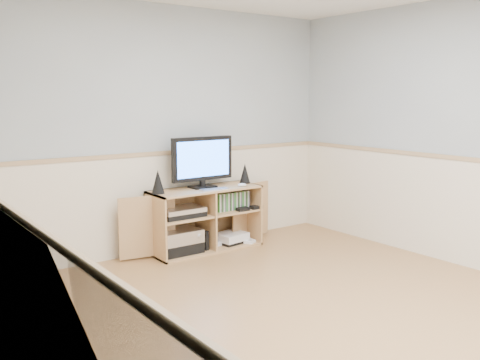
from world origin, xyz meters
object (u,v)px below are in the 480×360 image
object	(u,v)px
keyboard	(215,189)
game_consoles	(230,238)
monitor	(202,160)
media_cabinet	(203,217)

from	to	relation	value
keyboard	game_consoles	world-z (taller)	keyboard
monitor	media_cabinet	bearing A→B (deg)	90.00
keyboard	media_cabinet	bearing A→B (deg)	104.27
game_consoles	monitor	bearing A→B (deg)	168.72
media_cabinet	keyboard	xyz separation A→B (m)	(0.03, -0.19, 0.32)
media_cabinet	keyboard	world-z (taller)	keyboard
monitor	keyboard	size ratio (longest dim) A/B	2.39
monitor	game_consoles	distance (m)	0.92
monitor	game_consoles	size ratio (longest dim) A/B	1.54
keyboard	game_consoles	distance (m)	0.66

